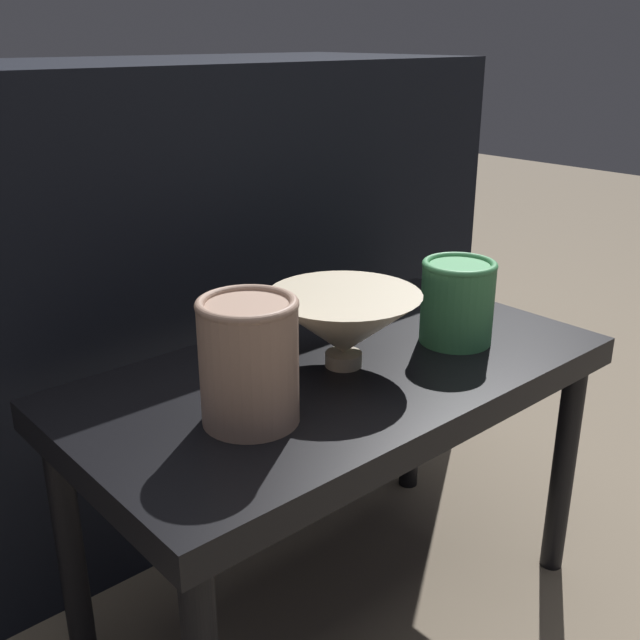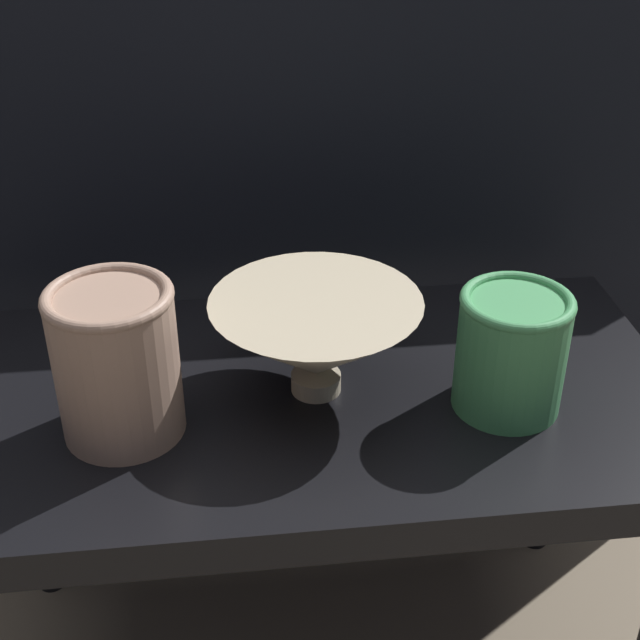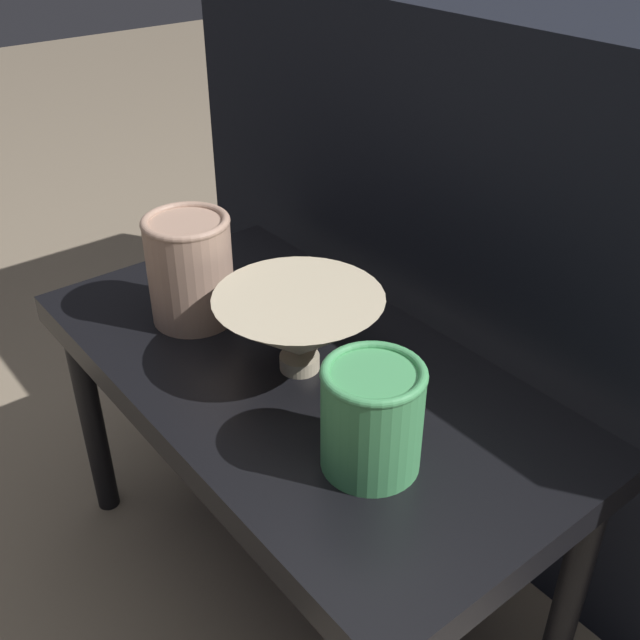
{
  "view_description": "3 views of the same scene",
  "coord_description": "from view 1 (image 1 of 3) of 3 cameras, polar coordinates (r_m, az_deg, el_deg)",
  "views": [
    {
      "loc": [
        -0.63,
        -0.67,
        0.83
      ],
      "look_at": [
        -0.03,
        0.0,
        0.49
      ],
      "focal_mm": 42.0,
      "sensor_mm": 36.0,
      "label": 1
    },
    {
      "loc": [
        -0.08,
        -0.73,
        0.94
      ],
      "look_at": [
        0.01,
        0.0,
        0.49
      ],
      "focal_mm": 50.0,
      "sensor_mm": 36.0,
      "label": 2
    },
    {
      "loc": [
        0.62,
        -0.45,
        0.96
      ],
      "look_at": [
        0.04,
        0.01,
        0.5
      ],
      "focal_mm": 42.0,
      "sensor_mm": 36.0,
      "label": 3
    }
  ],
  "objects": [
    {
      "name": "vase_colorful_right",
      "position": [
        1.09,
        10.42,
        1.49
      ],
      "size": [
        0.11,
        0.11,
        0.12
      ],
      "color": "#47995B",
      "rests_on": "table"
    },
    {
      "name": "bowl",
      "position": [
        1.0,
        1.84,
        -0.31
      ],
      "size": [
        0.21,
        0.21,
        0.1
      ],
      "color": "#C1B293",
      "rests_on": "table"
    },
    {
      "name": "table",
      "position": [
        1.04,
        1.54,
        -6.03
      ],
      "size": [
        0.75,
        0.39,
        0.41
      ],
      "color": "black",
      "rests_on": "ground_plane"
    },
    {
      "name": "couch_backdrop",
      "position": [
        1.43,
        -13.04,
        2.55
      ],
      "size": [
        1.29,
        0.5,
        0.79
      ],
      "color": "black",
      "rests_on": "ground_plane"
    },
    {
      "name": "vase_textured_left",
      "position": [
        0.85,
        -5.43,
        -3.0
      ],
      "size": [
        0.12,
        0.12,
        0.15
      ],
      "color": "tan",
      "rests_on": "table"
    },
    {
      "name": "ground_plane",
      "position": [
        1.25,
        1.37,
        -21.09
      ],
      "size": [
        8.0,
        8.0,
        0.0
      ],
      "primitive_type": "plane",
      "color": "#7F705B"
    }
  ]
}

